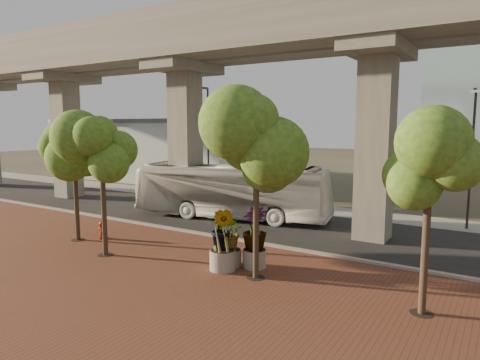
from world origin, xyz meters
The scene contains 18 objects.
ground centered at (0.00, 0.00, 0.00)m, with size 160.00×160.00×0.00m, color #373328.
brick_plaza centered at (0.00, -8.00, 0.03)m, with size 70.00×13.00×0.06m, color brown.
asphalt_road centered at (0.00, 2.00, 0.02)m, with size 90.00×8.00×0.04m, color black.
curb_strip centered at (0.00, -2.00, 0.08)m, with size 70.00×0.25×0.16m, color gray.
far_sidewalk centered at (0.00, 7.50, 0.03)m, with size 90.00×3.00×0.06m, color gray.
transit_viaduct centered at (0.00, 2.00, 7.29)m, with size 72.00×5.60×12.40m.
station_pavilion centered at (-20.00, 16.00, 3.22)m, with size 23.00×13.00×6.30m.
transit_bus centered at (-2.71, 2.31, 1.70)m, with size 2.86×12.17×3.39m, color silver.
fire_hydrant centered at (-5.48, -5.27, 0.53)m, with size 0.49×0.44×0.97m.
planter_front centered at (2.28, -5.35, 1.34)m, with size 1.92×1.92×2.11m.
planter_right centered at (3.20, -5.00, 1.54)m, with size 2.29×2.29×2.44m.
planter_left centered at (2.28, -5.92, 1.58)m, with size 2.27×2.27×2.50m.
street_tree_far_west centered at (-6.32, -6.10, 4.70)m, with size 3.73×3.73×6.36m.
street_tree_near_west centered at (-3.18, -7.07, 4.62)m, with size 3.50×3.50×6.18m.
street_tree_near_east centered at (3.84, -6.00, 4.93)m, with size 4.30×4.30×6.85m.
street_tree_far_east centered at (9.65, -5.97, 4.44)m, with size 3.70×3.70×6.09m.
streetlamp_west centered at (-8.14, 7.25, 4.97)m, with size 0.42×1.23×8.52m.
streetlamp_east centered at (9.90, 6.71, 4.43)m, with size 0.38×1.10×7.58m.
Camera 1 is at (11.53, -19.39, 5.77)m, focal length 32.00 mm.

